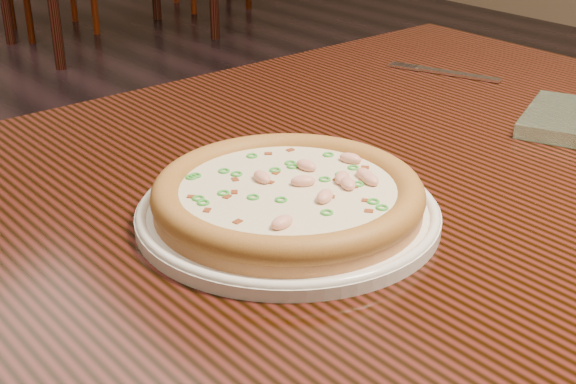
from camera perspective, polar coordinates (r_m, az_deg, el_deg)
hero_table at (r=0.93m, az=3.75°, el=-4.17°), size 1.20×0.80×0.75m
plate at (r=0.77m, az=-0.00°, el=-1.43°), size 0.29×0.29×0.02m
pizza at (r=0.76m, az=0.03°, el=-0.19°), size 0.26×0.26×0.03m
fork at (r=1.24m, az=11.29°, el=8.33°), size 0.08×0.17×0.00m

